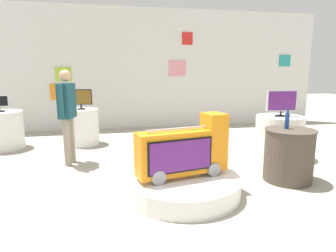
{
  "coord_description": "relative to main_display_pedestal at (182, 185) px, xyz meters",
  "views": [
    {
      "loc": [
        -0.61,
        -3.25,
        1.64
      ],
      "look_at": [
        0.33,
        1.3,
        0.74
      ],
      "focal_mm": 30.91,
      "sensor_mm": 36.0,
      "label": 1
    }
  ],
  "objects": [
    {
      "name": "tv_on_right_rear",
      "position": [
        -1.52,
        3.04,
        0.93
      ],
      "size": [
        0.48,
        0.16,
        0.44
      ],
      "color": "black",
      "rests_on": "display_pedestal_right_rear"
    },
    {
      "name": "tv_on_center_rear",
      "position": [
        2.23,
        1.26,
        0.94
      ],
      "size": [
        0.58,
        0.2,
        0.48
      ],
      "color": "black",
      "rests_on": "display_pedestal_center_rear"
    },
    {
      "name": "ground_plane",
      "position": [
        -0.32,
        -0.31,
        -0.12
      ],
      "size": [
        30.0,
        30.0,
        0.0
      ],
      "primitive_type": "plane",
      "color": "#A8A091"
    },
    {
      "name": "main_display_pedestal",
      "position": [
        0.0,
        0.0,
        0.0
      ],
      "size": [
        1.56,
        1.56,
        0.24
      ],
      "primitive_type": "cylinder",
      "color": "white",
      "rests_on": "ground"
    },
    {
      "name": "novelty_firetruck_tv",
      "position": [
        0.03,
        -0.0,
        0.47
      ],
      "size": [
        1.27,
        0.55,
        0.83
      ],
      "color": "gray",
      "rests_on": "main_display_pedestal"
    },
    {
      "name": "display_pedestal_left_rear",
      "position": [
        -3.16,
        3.0,
        0.28
      ],
      "size": [
        0.86,
        0.86,
        0.8
      ],
      "primitive_type": "cylinder",
      "color": "white",
      "rests_on": "ground"
    },
    {
      "name": "shopper_browsing_near_truck",
      "position": [
        -1.63,
        1.64,
        0.84
      ],
      "size": [
        0.28,
        0.55,
        1.65
      ],
      "color": "gray",
      "rests_on": "ground"
    },
    {
      "name": "display_pedestal_center_rear",
      "position": [
        2.23,
        1.26,
        0.28
      ],
      "size": [
        0.88,
        0.88,
        0.8
      ],
      "primitive_type": "cylinder",
      "color": "white",
      "rests_on": "ground"
    },
    {
      "name": "bottle_on_side_table",
      "position": [
        1.65,
        0.21,
        0.79
      ],
      "size": [
        0.06,
        0.06,
        0.31
      ],
      "color": "navy",
      "rests_on": "side_table_round"
    },
    {
      "name": "side_table_round",
      "position": [
        1.68,
        0.15,
        0.28
      ],
      "size": [
        0.73,
        0.73,
        0.79
      ],
      "color": "#4C4238",
      "rests_on": "ground"
    },
    {
      "name": "display_pedestal_right_rear",
      "position": [
        -1.52,
        3.04,
        0.28
      ],
      "size": [
        0.72,
        0.72,
        0.8
      ],
      "primitive_type": "cylinder",
      "color": "white",
      "rests_on": "ground"
    },
    {
      "name": "back_wall_display",
      "position": [
        -0.33,
        4.78,
        1.55
      ],
      "size": [
        11.44,
        0.13,
        3.35
      ],
      "color": "silver",
      "rests_on": "ground"
    }
  ]
}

